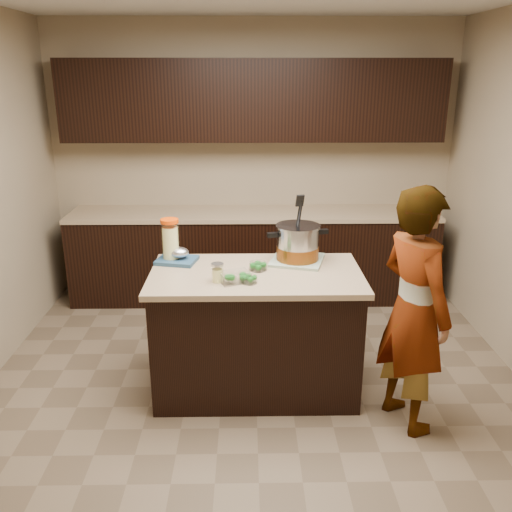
{
  "coord_description": "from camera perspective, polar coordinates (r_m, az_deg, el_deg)",
  "views": [
    {
      "loc": [
        -0.06,
        -3.48,
        2.21
      ],
      "look_at": [
        0.0,
        0.0,
        1.02
      ],
      "focal_mm": 38.0,
      "sensor_mm": 36.0,
      "label": 1
    }
  ],
  "objects": [
    {
      "name": "ground_plane",
      "position": [
        4.13,
        0.0,
        -13.52
      ],
      "size": [
        4.0,
        4.0,
        0.0
      ],
      "primitive_type": "plane",
      "color": "brown",
      "rests_on": "ground"
    },
    {
      "name": "room_shell",
      "position": [
        3.52,
        0.0,
        10.76
      ],
      "size": [
        4.04,
        4.04,
        2.72
      ],
      "color": "tan",
      "rests_on": "ground"
    },
    {
      "name": "back_cabinets",
      "position": [
        5.38,
        -0.3,
        5.21
      ],
      "size": [
        3.6,
        0.63,
        2.33
      ],
      "color": "black",
      "rests_on": "ground"
    },
    {
      "name": "island",
      "position": [
        3.9,
        0.0,
        -7.9
      ],
      "size": [
        1.46,
        0.81,
        0.9
      ],
      "color": "black",
      "rests_on": "ground"
    },
    {
      "name": "dish_towel",
      "position": [
        3.95,
        4.36,
        -0.43
      ],
      "size": [
        0.44,
        0.44,
        0.02
      ],
      "primitive_type": "cube",
      "rotation": [
        0.0,
        0.0,
        -0.27
      ],
      "color": "#547C59",
      "rests_on": "island"
    },
    {
      "name": "stock_pot",
      "position": [
        3.91,
        4.4,
        1.19
      ],
      "size": [
        0.45,
        0.38,
        0.46
      ],
      "rotation": [
        0.0,
        0.0,
        0.22
      ],
      "color": "#B7B7BC",
      "rests_on": "dish_towel"
    },
    {
      "name": "lemonade_pitcher",
      "position": [
        3.94,
        -8.99,
        1.43
      ],
      "size": [
        0.17,
        0.17,
        0.31
      ],
      "rotation": [
        0.0,
        0.0,
        -0.37
      ],
      "color": "#F7F596",
      "rests_on": "island"
    },
    {
      "name": "mason_jar",
      "position": [
        3.55,
        -4.07,
        -1.8
      ],
      "size": [
        0.1,
        0.1,
        0.13
      ],
      "rotation": [
        0.0,
        0.0,
        0.25
      ],
      "color": "#F7F596",
      "rests_on": "island"
    },
    {
      "name": "broccoli_tub_left",
      "position": [
        3.76,
        0.22,
        -1.1
      ],
      "size": [
        0.15,
        0.15,
        0.06
      ],
      "rotation": [
        0.0,
        0.0,
        -0.26
      ],
      "color": "silver",
      "rests_on": "island"
    },
    {
      "name": "broccoli_tub_right",
      "position": [
        3.54,
        -0.71,
        -2.51
      ],
      "size": [
        0.11,
        0.11,
        0.05
      ],
      "rotation": [
        0.0,
        0.0,
        -0.06
      ],
      "color": "silver",
      "rests_on": "island"
    },
    {
      "name": "broccoli_tub_rect",
      "position": [
        3.55,
        -2.25,
        -2.27
      ],
      "size": [
        0.22,
        0.19,
        0.07
      ],
      "rotation": [
        0.0,
        0.0,
        0.35
      ],
      "color": "silver",
      "rests_on": "island"
    },
    {
      "name": "blue_tray",
      "position": [
        3.95,
        -8.23,
        -0.14
      ],
      "size": [
        0.32,
        0.27,
        0.1
      ],
      "rotation": [
        0.0,
        0.0,
        -0.21
      ],
      "color": "navy",
      "rests_on": "island"
    },
    {
      "name": "person",
      "position": [
        3.53,
        16.29,
        -5.53
      ],
      "size": [
        0.58,
        0.68,
        1.59
      ],
      "primitive_type": "imported",
      "rotation": [
        0.0,
        0.0,
        1.97
      ],
      "color": "gray",
      "rests_on": "ground"
    }
  ]
}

